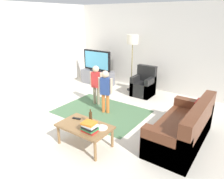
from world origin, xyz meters
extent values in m
plane|color=beige|center=(0.00, 0.00, 0.00)|extent=(7.80, 7.80, 0.00)
cube|color=silver|center=(0.00, 3.00, 1.35)|extent=(6.00, 0.12, 2.70)
cube|color=silver|center=(-3.00, 0.00, 1.35)|extent=(0.12, 6.00, 2.70)
cube|color=#4C724C|center=(-0.30, 0.55, 0.00)|extent=(2.20, 1.60, 0.01)
cube|color=slate|center=(-1.82, 2.30, 0.25)|extent=(1.20, 0.44, 0.50)
cube|color=black|center=(-1.82, 2.25, 0.10)|extent=(1.10, 0.32, 0.03)
cube|color=black|center=(-1.82, 2.28, 0.52)|extent=(0.44, 0.28, 0.03)
cube|color=black|center=(-1.82, 2.28, 0.87)|extent=(1.10, 0.07, 0.68)
cube|color=#59B2D8|center=(-1.82, 2.24, 0.87)|extent=(1.00, 0.01, 0.58)
cube|color=brown|center=(1.78, 0.35, 0.21)|extent=(0.80, 1.80, 0.42)
cube|color=brown|center=(2.08, 0.35, 0.43)|extent=(0.20, 1.80, 0.86)
cube|color=brown|center=(1.78, -0.45, 0.30)|extent=(0.80, 0.20, 0.60)
cube|color=brown|center=(1.78, 1.15, 0.30)|extent=(0.80, 0.20, 0.60)
cube|color=#B22823|center=(1.93, 0.90, 0.56)|extent=(0.10, 0.32, 0.32)
cube|color=black|center=(0.03, 2.20, 0.21)|extent=(0.60, 0.60, 0.42)
cube|color=black|center=(0.03, 2.42, 0.45)|extent=(0.60, 0.16, 0.90)
cube|color=black|center=(-0.21, 2.20, 0.30)|extent=(0.12, 0.60, 0.60)
cube|color=black|center=(0.27, 2.20, 0.30)|extent=(0.12, 0.60, 0.60)
cylinder|color=#262626|center=(-0.52, 2.45, 0.01)|extent=(0.28, 0.28, 0.02)
cylinder|color=#99844C|center=(-0.52, 2.45, 0.76)|extent=(0.03, 0.03, 1.50)
cylinder|color=silver|center=(-0.52, 2.45, 1.64)|extent=(0.36, 0.36, 0.28)
cylinder|color=gray|center=(-0.78, 0.87, 0.24)|extent=(0.08, 0.08, 0.49)
cylinder|color=gray|center=(-0.66, 0.89, 0.24)|extent=(0.08, 0.08, 0.49)
cube|color=red|center=(-0.72, 0.88, 0.70)|extent=(0.25, 0.16, 0.42)
sphere|color=beige|center=(-0.72, 0.88, 1.00)|extent=(0.17, 0.17, 0.17)
cylinder|color=beige|center=(-0.87, 0.85, 0.72)|extent=(0.07, 0.07, 0.38)
cylinder|color=beige|center=(-0.57, 0.90, 0.72)|extent=(0.07, 0.07, 0.38)
cylinder|color=orange|center=(-0.24, 0.56, 0.25)|extent=(0.08, 0.08, 0.49)
cylinder|color=orange|center=(-0.13, 0.60, 0.25)|extent=(0.08, 0.08, 0.49)
cube|color=#2D478C|center=(-0.19, 0.58, 0.70)|extent=(0.26, 0.19, 0.42)
sphere|color=beige|center=(-0.19, 0.58, 1.00)|extent=(0.18, 0.18, 0.18)
cylinder|color=beige|center=(-0.33, 0.54, 0.73)|extent=(0.07, 0.07, 0.38)
cylinder|color=beige|center=(-0.04, 0.62, 0.73)|extent=(0.07, 0.07, 0.38)
cube|color=olive|center=(0.35, -0.78, 0.40)|extent=(1.00, 0.60, 0.04)
cylinder|color=olive|center=(-0.10, -1.03, 0.19)|extent=(0.05, 0.05, 0.38)
cylinder|color=olive|center=(0.80, -1.03, 0.19)|extent=(0.05, 0.05, 0.38)
cylinder|color=olive|center=(-0.10, -0.53, 0.19)|extent=(0.05, 0.05, 0.38)
cylinder|color=olive|center=(0.80, -0.53, 0.19)|extent=(0.05, 0.05, 0.38)
cube|color=red|center=(0.57, -0.90, 0.44)|extent=(0.27, 0.17, 0.04)
cube|color=#388C4C|center=(0.57, -0.89, 0.48)|extent=(0.27, 0.23, 0.04)
cube|color=black|center=(0.58, -0.92, 0.51)|extent=(0.25, 0.18, 0.03)
cube|color=white|center=(0.58, -0.89, 0.54)|extent=(0.24, 0.19, 0.03)
cube|color=orange|center=(0.56, -0.89, 0.58)|extent=(0.24, 0.22, 0.04)
cylinder|color=#4C3319|center=(0.40, -0.66, 0.54)|extent=(0.06, 0.06, 0.23)
cylinder|color=#4C3319|center=(0.40, -0.66, 0.68)|extent=(0.02, 0.02, 0.06)
cube|color=black|center=(0.05, -0.68, 0.43)|extent=(0.18, 0.09, 0.02)
cylinder|color=white|center=(0.67, -0.68, 0.43)|extent=(0.22, 0.22, 0.02)
cube|color=silver|center=(0.69, -0.68, 0.44)|extent=(0.14, 0.08, 0.01)
camera|label=1|loc=(2.74, -3.29, 2.34)|focal=33.67mm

